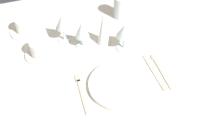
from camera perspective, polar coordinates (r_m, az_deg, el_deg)
dining_table at (r=1.47m, az=-2.56°, el=-0.62°), size 1.80×1.11×0.74m
dinner_plate at (r=1.27m, az=1.68°, el=-4.02°), size 0.27×0.27×0.02m
fork_outer at (r=1.26m, az=-5.71°, el=-5.32°), size 0.03×0.22×0.00m
dinner_knife at (r=1.34m, az=7.97°, el=-1.82°), size 0.02×0.22×0.00m
spoon_soup at (r=1.37m, az=8.74°, el=-0.69°), size 0.03×0.22×0.01m
saucer_left at (r=1.44m, az=-13.09°, el=1.61°), size 0.14×0.14×0.01m
coffee_cup_left at (r=1.41m, az=-13.28°, el=2.78°), size 0.11×0.08×0.07m
saucer_right at (r=1.58m, az=-15.94°, el=5.66°), size 0.14×0.14×0.01m
coffee_cup_right at (r=1.56m, az=-16.16°, el=6.80°), size 0.10×0.07×0.07m
wine_glass_left at (r=1.43m, az=-9.24°, el=7.31°), size 0.06×0.06×0.15m
wine_glass_right at (r=1.38m, az=2.31°, el=5.82°), size 0.08×0.08×0.14m
wine_glass_far at (r=1.40m, az=-5.62°, el=5.91°), size 0.07×0.07×0.14m
drink_tumbler at (r=1.60m, az=1.62°, el=10.16°), size 0.07×0.07×0.12m
napkin_folded at (r=1.41m, az=-1.58°, el=6.42°), size 0.06×0.06×0.18m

